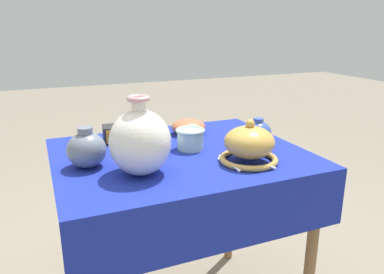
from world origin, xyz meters
TOP-DOWN VIEW (x-y plane):
  - display_table at (0.00, -0.01)m, footprint 0.96×0.78m
  - vase_tall_bulbous at (-0.20, -0.16)m, footprint 0.20×0.20m
  - vase_dome_bell at (0.19, -0.20)m, footprint 0.22×0.22m
  - mosaic_tile_box at (-0.17, 0.23)m, footprint 0.17×0.12m
  - bowl_shallow_terracotta at (0.13, 0.22)m, footprint 0.16×0.16m
  - cup_wide_celadon at (0.05, 0.02)m, footprint 0.12×0.12m
  - jar_round_slate at (-0.35, -0.02)m, footprint 0.14×0.14m
  - bowl_shallow_porcelain at (-0.10, 0.02)m, footprint 0.13×0.13m
  - jar_round_cobalt at (0.35, -0.02)m, footprint 0.11×0.11m

SIDE VIEW (x-z plane):
  - display_table at x=0.00m, z-range 0.31..1.10m
  - bowl_shallow_porcelain at x=-0.10m, z-range 0.80..0.84m
  - bowl_shallow_terracotta at x=0.13m, z-range 0.80..0.86m
  - mosaic_tile_box at x=-0.17m, z-range 0.80..0.86m
  - cup_wide_celadon at x=0.05m, z-range 0.80..0.88m
  - jar_round_cobalt at x=0.35m, z-range 0.79..0.90m
  - vase_dome_bell at x=0.19m, z-range 0.78..0.94m
  - jar_round_slate at x=-0.35m, z-range 0.79..0.93m
  - vase_tall_bulbous at x=-0.20m, z-range 0.78..1.04m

